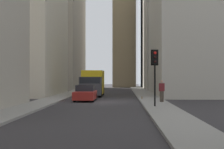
{
  "coord_description": "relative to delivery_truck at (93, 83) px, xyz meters",
  "views": [
    {
      "loc": [
        -29.76,
        -1.93,
        2.19
      ],
      "look_at": [
        12.82,
        -0.61,
        2.42
      ],
      "focal_mm": 55.53,
      "sensor_mm": 36.0,
      "label": 1
    }
  ],
  "objects": [
    {
      "name": "sidewalk_right",
      "position": [
        -8.35,
        3.1,
        -1.39
      ],
      "size": [
        90.0,
        2.2,
        0.14
      ],
      "primitive_type": "cube",
      "color": "gray",
      "rests_on": "ground_plane"
    },
    {
      "name": "delivery_truck",
      "position": [
        0.0,
        0.0,
        0.0
      ],
      "size": [
        6.46,
        2.25,
        2.84
      ],
      "color": "yellow",
      "rests_on": "ground_plane"
    },
    {
      "name": "sedan_red",
      "position": [
        -7.31,
        -0.0,
        -0.8
      ],
      "size": [
        4.3,
        1.78,
        1.42
      ],
      "color": "maroon",
      "rests_on": "ground_plane"
    },
    {
      "name": "pedestrian",
      "position": [
        -10.13,
        -6.48,
        -0.36
      ],
      "size": [
        0.26,
        0.44,
        1.76
      ],
      "color": "#473D33",
      "rests_on": "sidewalk_left"
    },
    {
      "name": "traffic_light_foreground",
      "position": [
        -14.23,
        -5.54,
        1.55
      ],
      "size": [
        0.43,
        0.52,
        3.91
      ],
      "color": "black",
      "rests_on": "sidewalk_left"
    },
    {
      "name": "discarded_bottle",
      "position": [
        -6.6,
        -5.08,
        -1.21
      ],
      "size": [
        0.07,
        0.07,
        0.27
      ],
      "color": "brown",
      "rests_on": "sidewalk_left"
    },
    {
      "name": "building_left_midfar",
      "position": [
        2.68,
        -11.99,
        7.63
      ],
      "size": [
        16.24,
        10.5,
        18.16
      ],
      "color": "#B7B2A5",
      "rests_on": "ground_plane"
    },
    {
      "name": "building_right_far",
      "position": [
        22.79,
        9.19,
        12.13
      ],
      "size": [
        18.11,
        10.5,
        27.16
      ],
      "color": "gray",
      "rests_on": "ground_plane"
    },
    {
      "name": "building_left_far",
      "position": [
        23.05,
        -11.99,
        12.97
      ],
      "size": [
        17.77,
        10.5,
        28.84
      ],
      "color": "#B7B2A5",
      "rests_on": "ground_plane"
    },
    {
      "name": "sidewalk_left",
      "position": [
        -8.35,
        -5.9,
        -1.39
      ],
      "size": [
        90.0,
        2.2,
        0.14
      ],
      "primitive_type": "cube",
      "color": "gray",
      "rests_on": "ground_plane"
    },
    {
      "name": "ground_plane",
      "position": [
        -8.35,
        -1.4,
        -1.46
      ],
      "size": [
        135.0,
        135.0,
        0.0
      ],
      "primitive_type": "plane",
      "color": "#302D30"
    }
  ]
}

